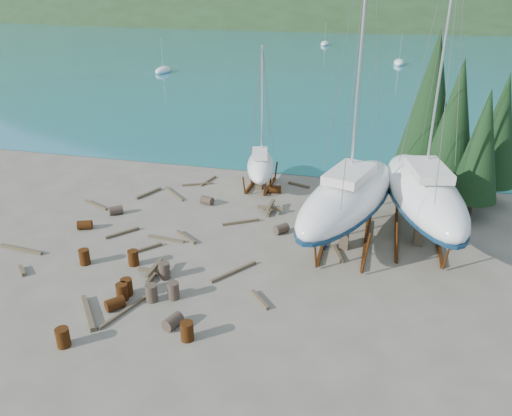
% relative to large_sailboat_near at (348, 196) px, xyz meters
% --- Properties ---
extents(ground, '(600.00, 600.00, 0.00)m').
position_rel_large_sailboat_near_xyz_m(ground, '(-6.41, -4.38, -2.99)').
color(ground, '#5D5749').
rests_on(ground, ground).
extents(bay_water, '(700.00, 700.00, 0.00)m').
position_rel_large_sailboat_near_xyz_m(bay_water, '(-6.41, 310.62, -2.99)').
color(bay_water, '#19707F').
rests_on(bay_water, ground).
extents(far_hill, '(800.00, 360.00, 110.00)m').
position_rel_large_sailboat_near_xyz_m(far_hill, '(-6.41, 315.62, -2.99)').
color(far_hill, '#203219').
rests_on(far_hill, ground).
extents(far_house_left, '(6.60, 5.60, 5.60)m').
position_rel_large_sailboat_near_xyz_m(far_house_left, '(-66.41, 185.62, -0.07)').
color(far_house_left, beige).
rests_on(far_house_left, ground).
extents(far_house_center, '(6.60, 5.60, 5.60)m').
position_rel_large_sailboat_near_xyz_m(far_house_center, '(-26.41, 185.62, -0.07)').
color(far_house_center, beige).
rests_on(far_house_center, ground).
extents(far_house_right, '(6.60, 5.60, 5.60)m').
position_rel_large_sailboat_near_xyz_m(far_house_right, '(23.59, 185.62, -0.07)').
color(far_house_right, beige).
rests_on(far_house_right, ground).
extents(cypress_near_right, '(3.60, 3.60, 10.00)m').
position_rel_large_sailboat_near_xyz_m(cypress_near_right, '(6.09, 7.62, 2.80)').
color(cypress_near_right, black).
rests_on(cypress_near_right, ground).
extents(cypress_mid_right, '(3.06, 3.06, 8.50)m').
position_rel_large_sailboat_near_xyz_m(cypress_mid_right, '(7.59, 5.62, 1.92)').
color(cypress_mid_right, black).
rests_on(cypress_mid_right, ground).
extents(cypress_back_left, '(4.14, 4.14, 11.50)m').
position_rel_large_sailboat_near_xyz_m(cypress_back_left, '(4.59, 9.62, 3.67)').
color(cypress_back_left, black).
rests_on(cypress_back_left, ground).
extents(cypress_far_right, '(3.24, 3.24, 9.00)m').
position_rel_large_sailboat_near_xyz_m(cypress_far_right, '(9.09, 8.62, 2.22)').
color(cypress_far_right, black).
rests_on(cypress_far_right, ground).
extents(moored_boat_left, '(2.00, 5.00, 6.05)m').
position_rel_large_sailboat_near_xyz_m(moored_boat_left, '(-36.41, 55.62, -2.61)').
color(moored_boat_left, white).
rests_on(moored_boat_left, ground).
extents(moored_boat_mid, '(2.00, 5.00, 6.05)m').
position_rel_large_sailboat_near_xyz_m(moored_boat_mid, '(3.59, 75.62, -2.61)').
color(moored_boat_mid, white).
rests_on(moored_boat_mid, ground).
extents(moored_boat_far, '(2.00, 5.00, 6.05)m').
position_rel_large_sailboat_near_xyz_m(moored_boat_far, '(-14.41, 105.62, -2.61)').
color(moored_boat_far, white).
rests_on(moored_boat_far, ground).
extents(large_sailboat_near, '(6.70, 12.30, 18.60)m').
position_rel_large_sailboat_near_xyz_m(large_sailboat_near, '(0.00, 0.00, 0.00)').
color(large_sailboat_near, white).
rests_on(large_sailboat_near, ground).
extents(large_sailboat_far, '(5.98, 12.30, 18.71)m').
position_rel_large_sailboat_near_xyz_m(large_sailboat_far, '(4.21, 1.51, 0.06)').
color(large_sailboat_far, white).
rests_on(large_sailboat_far, ground).
extents(small_sailboat_shore, '(3.44, 6.74, 10.32)m').
position_rel_large_sailboat_near_xyz_m(small_sailboat_shore, '(-7.02, 7.53, -1.29)').
color(small_sailboat_shore, white).
rests_on(small_sailboat_shore, ground).
extents(worker, '(0.47, 0.65, 1.67)m').
position_rel_large_sailboat_near_xyz_m(worker, '(-0.98, -0.98, -2.16)').
color(worker, navy).
rests_on(worker, ground).
extents(drum_0, '(0.58, 0.58, 0.88)m').
position_rel_large_sailboat_near_xyz_m(drum_0, '(-13.64, -6.06, -2.55)').
color(drum_0, '#52270E').
rests_on(drum_0, ground).
extents(drum_1, '(0.84, 1.02, 0.58)m').
position_rel_large_sailboat_near_xyz_m(drum_1, '(-6.76, -10.02, -2.70)').
color(drum_1, '#2D2823').
rests_on(drum_1, ground).
extents(drum_2, '(1.03, 0.87, 0.58)m').
position_rel_large_sailboat_near_xyz_m(drum_2, '(-16.01, -2.23, -2.70)').
color(drum_2, '#52270E').
rests_on(drum_2, ground).
extents(drum_3, '(0.58, 0.58, 0.88)m').
position_rel_large_sailboat_near_xyz_m(drum_3, '(-10.75, -12.38, -2.55)').
color(drum_3, '#52270E').
rests_on(drum_3, ground).
extents(drum_4, '(0.97, 0.73, 0.58)m').
position_rel_large_sailboat_near_xyz_m(drum_4, '(-5.68, 6.56, -2.70)').
color(drum_4, '#52270E').
rests_on(drum_4, ground).
extents(drum_5, '(0.58, 0.58, 0.88)m').
position_rel_large_sailboat_near_xyz_m(drum_5, '(-8.81, -6.29, -2.55)').
color(drum_5, '#2D2823').
rests_on(drum_5, ground).
extents(drum_7, '(0.58, 0.58, 0.88)m').
position_rel_large_sailboat_near_xyz_m(drum_7, '(-5.80, -10.69, -2.55)').
color(drum_7, '#52270E').
rests_on(drum_7, ground).
extents(drum_9, '(1.01, 0.80, 0.58)m').
position_rel_large_sailboat_near_xyz_m(drum_9, '(-9.86, 3.35, -2.70)').
color(drum_9, '#2D2823').
rests_on(drum_9, ground).
extents(drum_10, '(0.58, 0.58, 0.88)m').
position_rel_large_sailboat_near_xyz_m(drum_10, '(-9.98, -8.65, -2.55)').
color(drum_10, '#52270E').
rests_on(drum_10, ground).
extents(drum_11, '(1.01, 1.05, 0.58)m').
position_rel_large_sailboat_near_xyz_m(drum_11, '(-3.93, 0.30, -2.70)').
color(drum_11, '#2D2823').
rests_on(drum_11, ground).
extents(drum_12, '(1.01, 1.05, 0.58)m').
position_rel_large_sailboat_near_xyz_m(drum_12, '(-9.96, -9.42, -2.70)').
color(drum_12, '#52270E').
rests_on(drum_12, ground).
extents(drum_13, '(0.58, 0.58, 0.88)m').
position_rel_large_sailboat_near_xyz_m(drum_13, '(-9.97, -8.20, -2.55)').
color(drum_13, '#52270E').
rests_on(drum_13, ground).
extents(drum_14, '(0.58, 0.58, 0.88)m').
position_rel_large_sailboat_near_xyz_m(drum_14, '(-10.99, -5.49, -2.55)').
color(drum_14, '#52270E').
rests_on(drum_14, ground).
extents(drum_15, '(1.05, 1.01, 0.58)m').
position_rel_large_sailboat_near_xyz_m(drum_15, '(-15.22, 0.27, -2.70)').
color(drum_15, '#2D2823').
rests_on(drum_15, ground).
extents(drum_16, '(0.58, 0.58, 0.88)m').
position_rel_large_sailboat_near_xyz_m(drum_16, '(-8.55, -8.38, -2.55)').
color(drum_16, '#2D2823').
rests_on(drum_16, ground).
extents(drum_17, '(0.58, 0.58, 0.88)m').
position_rel_large_sailboat_near_xyz_m(drum_17, '(-7.61, -7.92, -2.55)').
color(drum_17, '#2D2823').
rests_on(drum_17, ground).
extents(timber_0, '(0.59, 2.21, 0.14)m').
position_rel_large_sailboat_near_xyz_m(timber_0, '(-11.24, 7.51, -2.92)').
color(timber_0, brown).
rests_on(timber_0, ground).
extents(timber_1, '(0.82, 1.79, 0.19)m').
position_rel_large_sailboat_near_xyz_m(timber_1, '(-0.25, -1.65, -2.90)').
color(timber_1, brown).
rests_on(timber_1, ground).
extents(timber_2, '(1.04, 2.29, 0.19)m').
position_rel_large_sailboat_near_xyz_m(timber_2, '(-14.63, 3.98, -2.90)').
color(timber_2, brown).
rests_on(timber_2, ground).
extents(timber_3, '(1.07, 2.87, 0.15)m').
position_rel_large_sailboat_near_xyz_m(timber_3, '(-9.42, -9.68, -2.92)').
color(timber_3, brown).
rests_on(timber_3, ground).
extents(timber_4, '(1.49, 1.84, 0.17)m').
position_rel_large_sailboat_near_xyz_m(timber_4, '(-13.39, -2.30, -2.91)').
color(timber_4, brown).
rests_on(timber_4, ground).
extents(timber_5, '(1.85, 2.58, 0.16)m').
position_rel_large_sailboat_near_xyz_m(timber_5, '(-5.43, -4.96, -2.91)').
color(timber_5, brown).
rests_on(timber_5, ground).
extents(timber_6, '(1.75, 0.79, 0.19)m').
position_rel_large_sailboat_near_xyz_m(timber_6, '(-4.21, 8.36, -2.90)').
color(timber_6, brown).
rests_on(timber_6, ground).
extents(timber_7, '(1.23, 1.38, 0.17)m').
position_rel_large_sailboat_near_xyz_m(timber_7, '(-3.44, -7.13, -2.91)').
color(timber_7, brown).
rests_on(timber_7, ground).
extents(timber_8, '(1.72, 1.34, 0.19)m').
position_rel_large_sailboat_near_xyz_m(timber_8, '(-9.38, -1.86, -2.90)').
color(timber_8, brown).
rests_on(timber_8, ground).
extents(timber_9, '(2.20, 1.19, 0.15)m').
position_rel_large_sailboat_near_xyz_m(timber_9, '(-11.79, 6.64, -2.92)').
color(timber_9, brown).
rests_on(timber_9, ground).
extents(timber_10, '(2.19, 1.46, 0.16)m').
position_rel_large_sailboat_near_xyz_m(timber_10, '(-6.72, 0.99, -2.91)').
color(timber_10, brown).
rests_on(timber_10, ground).
extents(timber_11, '(2.42, 0.36, 0.15)m').
position_rel_large_sailboat_near_xyz_m(timber_11, '(-10.48, -2.34, -2.92)').
color(timber_11, brown).
rests_on(timber_11, ground).
extents(timber_12, '(1.35, 1.57, 0.17)m').
position_rel_large_sailboat_near_xyz_m(timber_12, '(-11.07, -3.74, -2.91)').
color(timber_12, brown).
rests_on(timber_12, ground).
extents(timber_13, '(0.94, 0.87, 0.22)m').
position_rel_large_sailboat_near_xyz_m(timber_13, '(-16.43, -7.69, -2.89)').
color(timber_13, brown).
rests_on(timber_13, ground).
extents(timber_14, '(2.95, 0.47, 0.18)m').
position_rel_large_sailboat_near_xyz_m(timber_14, '(-18.07, -5.65, -2.90)').
color(timber_14, brown).
rests_on(timber_14, ground).
extents(timber_15, '(2.31, 2.14, 0.15)m').
position_rel_large_sailboat_near_xyz_m(timber_15, '(-12.80, 4.42, -2.92)').
color(timber_15, brown).
rests_on(timber_15, ground).
extents(timber_16, '(2.00, 2.34, 0.23)m').
position_rel_large_sailboat_near_xyz_m(timber_16, '(-10.96, -10.17, -2.88)').
color(timber_16, brown).
rests_on(timber_16, ground).
extents(timber_17, '(2.31, 1.14, 0.16)m').
position_rel_large_sailboat_near_xyz_m(timber_17, '(-17.29, 1.15, -2.91)').
color(timber_17, brown).
rests_on(timber_17, ground).
extents(timber_pile_fore, '(1.80, 1.80, 0.60)m').
position_rel_large_sailboat_near_xyz_m(timber_pile_fore, '(-9.39, -6.27, -2.69)').
color(timber_pile_fore, brown).
rests_on(timber_pile_fore, ground).
extents(timber_pile_aft, '(1.80, 1.80, 0.60)m').
position_rel_large_sailboat_near_xyz_m(timber_pile_aft, '(-5.26, 3.18, -2.69)').
color(timber_pile_aft, brown).
rests_on(timber_pile_aft, ground).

